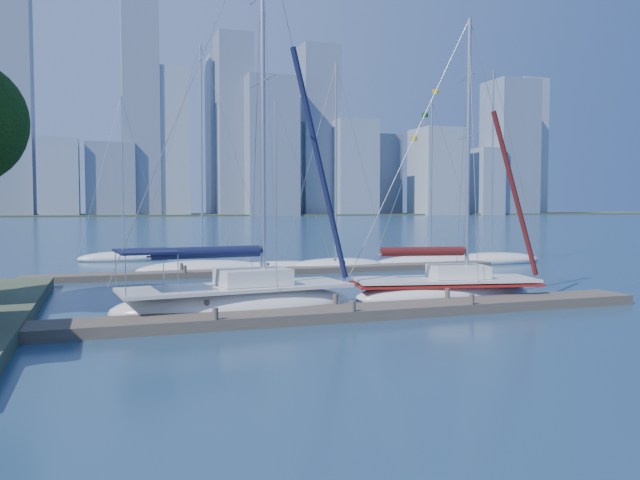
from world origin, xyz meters
name	(u,v)px	position (x,y,z in m)	size (l,w,h in m)	color
ground	(344,318)	(0.00, 0.00, 0.00)	(700.00, 700.00, 0.00)	navy
near_dock	(344,313)	(0.00, 0.00, 0.20)	(26.00, 2.00, 0.40)	#453D32
far_dock	(280,271)	(2.00, 16.00, 0.18)	(30.00, 1.80, 0.36)	#453D32
far_shore	(119,215)	(0.00, 320.00, 0.00)	(800.00, 100.00, 1.50)	#38472D
sailboat_navy	(237,284)	(-3.64, 2.16, 1.21)	(9.85, 4.14, 16.30)	silver
sailboat_maroon	(445,279)	(5.88, 2.57, 0.99)	(9.03, 4.46, 13.07)	silver
bg_boat_1	(203,269)	(-2.56, 17.92, 0.29)	(8.63, 4.74, 14.70)	silver
bg_boat_2	(276,268)	(2.22, 17.70, 0.22)	(7.45, 2.40, 11.40)	silver
bg_boat_3	(336,265)	(6.29, 17.40, 0.28)	(7.22, 3.09, 14.06)	silver
bg_boat_4	(430,262)	(13.75, 17.84, 0.25)	(8.96, 2.83, 12.07)	silver
bg_boat_5	(491,260)	(18.82, 17.78, 0.29)	(8.35, 2.41, 14.63)	silver
bg_boat_6	(124,257)	(-6.95, 29.46, 0.26)	(7.20, 4.50, 13.14)	silver
skyline	(175,145)	(26.32, 290.60, 34.81)	(502.77, 51.31, 116.81)	gray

